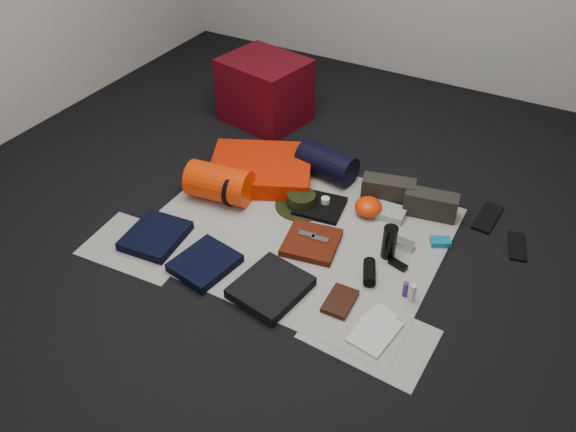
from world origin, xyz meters
The scene contains 37 objects.
floor centered at (0.00, 0.00, -0.01)m, with size 4.50×4.50×0.02m, color black.
newspaper_mat centered at (0.00, 0.00, 0.00)m, with size 1.60×1.30×0.01m, color beige.
newspaper_sheet_front_left centered at (-0.70, -0.55, 0.00)m, with size 0.58×0.40×0.00m, color beige.
newspaper_sheet_front_right centered at (0.65, -0.50, 0.00)m, with size 0.58×0.40×0.00m, color beige.
red_cabinet centered at (-0.81, 1.01, 0.23)m, with size 0.56×0.47×0.47m, color #54060F.
sleeping_pad centered at (-0.45, 0.35, 0.06)m, with size 0.63×0.52×0.11m, color red.
stuff_sack centered at (-0.55, 0.03, 0.12)m, with size 0.22×0.22×0.38m, color red.
sack_strap_left centered at (-0.65, 0.03, 0.11)m, with size 0.22×0.22×0.03m, color black.
sack_strap_right centered at (-0.45, 0.03, 0.11)m, with size 0.22×0.22×0.03m, color black.
navy_duffel centered at (-0.09, 0.56, 0.10)m, with size 0.20×0.20×0.37m, color black.
boonie_brim centered at (-0.08, 0.21, 0.01)m, with size 0.32×0.32×0.01m, color black.
boonie_crown centered at (-0.08, 0.21, 0.05)m, with size 0.17×0.17×0.07m, color black.
hiking_boot_left centered at (0.35, 0.50, 0.08)m, with size 0.31×0.12×0.16m, color #292620.
hiking_boot_right centered at (0.61, 0.49, 0.08)m, with size 0.30×0.11×0.15m, color #292620.
flip_flop_left centered at (0.93, 0.63, 0.01)m, with size 0.11×0.28×0.02m, color black.
flip_flop_right centered at (1.13, 0.46, 0.01)m, with size 0.09×0.23×0.01m, color black.
trousers_navy_a centered at (-0.65, -0.46, 0.03)m, with size 0.29×0.33×0.05m, color black.
trousers_navy_b centered at (-0.28, -0.50, 0.03)m, with size 0.27×0.31×0.05m, color black.
trousers_charcoal centered at (0.11, -0.49, 0.03)m, with size 0.31×0.36×0.06m, color black.
black_tshirt centered at (0.02, 0.24, 0.02)m, with size 0.28×0.26×0.03m, color black.
red_shirt centered at (0.13, -0.08, 0.03)m, with size 0.29×0.29×0.04m, color #4C1508.
orange_stuff_sack centered at (0.30, 0.32, 0.06)m, with size 0.16×0.16×0.11m, color red.
first_aid_pouch centered at (0.41, 0.37, 0.03)m, with size 0.18×0.14×0.05m, color #949C95.
water_bottle centered at (0.53, 0.04, 0.10)m, with size 0.08×0.08×0.19m, color black.
speaker centered at (0.50, -0.15, 0.04)m, with size 0.06×0.06×0.17m, color black.
compact_camera centered at (0.59, 0.15, 0.03)m, with size 0.10×0.06×0.04m, color #B6B5BA.
cyan_case centered at (0.75, 0.27, 0.02)m, with size 0.11×0.07×0.03m, color #0F6C93.
toiletry_purple centered at (0.71, -0.19, 0.05)m, with size 0.03×0.03×0.08m, color #3E2475.
toiletry_clear centered at (0.75, -0.20, 0.06)m, with size 0.03×0.03×0.10m, color silver.
paperback_book centered at (0.45, -0.39, 0.02)m, with size 0.13×0.20×0.03m, color black.
map_booklet centered at (0.67, -0.48, 0.01)m, with size 0.17×0.25×0.01m, color beige.
map_printout centered at (0.65, -0.39, 0.01)m, with size 0.12×0.15×0.01m, color beige.
sunglasses centered at (0.61, -0.01, 0.02)m, with size 0.10×0.04×0.03m, color black.
key_cluster centered at (-0.69, -0.50, 0.01)m, with size 0.07×0.07×0.01m, color #B6B5BA.
tape_roll centered at (0.04, 0.27, 0.05)m, with size 0.05×0.05×0.04m, color silver.
energy_bar_a centered at (0.09, -0.06, 0.05)m, with size 0.10×0.04×0.01m, color #B6B5BA.
energy_bar_b centered at (0.17, -0.06, 0.05)m, with size 0.10×0.04×0.01m, color #B6B5BA.
Camera 1 is at (1.13, -2.16, 2.08)m, focal length 35.00 mm.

